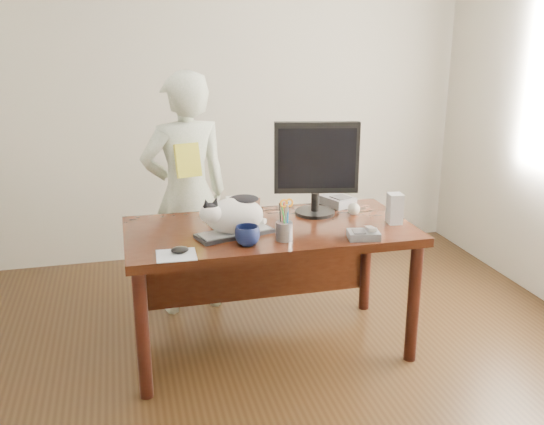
{
  "coord_description": "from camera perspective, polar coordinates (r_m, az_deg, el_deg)",
  "views": [
    {
      "loc": [
        -0.78,
        -2.52,
        1.83
      ],
      "look_at": [
        0.0,
        0.55,
        0.85
      ],
      "focal_mm": 40.0,
      "sensor_mm": 36.0,
      "label": 1
    }
  ],
  "objects": [
    {
      "name": "mouse",
      "position": [
        3.03,
        -8.68,
        -3.5
      ],
      "size": [
        0.09,
        0.06,
        0.04
      ],
      "rotation": [
        0.0,
        0.0,
        -0.04
      ],
      "color": "black",
      "rests_on": "mousepad"
    },
    {
      "name": "room",
      "position": [
        2.68,
        2.91,
        6.86
      ],
      "size": [
        4.5,
        4.5,
        4.5
      ],
      "color": "black",
      "rests_on": "ground"
    },
    {
      "name": "desk",
      "position": [
        3.51,
        -0.52,
        -3.26
      ],
      "size": [
        1.6,
        0.8,
        0.75
      ],
      "color": "black",
      "rests_on": "ground"
    },
    {
      "name": "mousepad",
      "position": [
        3.01,
        -9.0,
        -3.99
      ],
      "size": [
        0.2,
        0.18,
        0.0
      ],
      "rotation": [
        0.0,
        0.0,
        -0.04
      ],
      "color": "silver",
      "rests_on": "desk"
    },
    {
      "name": "baseball",
      "position": [
        3.63,
        7.72,
        0.33
      ],
      "size": [
        0.07,
        0.07,
        0.07
      ],
      "rotation": [
        0.0,
        0.0,
        -0.42
      ],
      "color": "white",
      "rests_on": "desk"
    },
    {
      "name": "speaker",
      "position": [
        3.5,
        11.48,
        0.37
      ],
      "size": [
        0.09,
        0.09,
        0.17
      ],
      "rotation": [
        0.0,
        0.0,
        -0.12
      ],
      "color": "#9A9A9C",
      "rests_on": "desk"
    },
    {
      "name": "held_book",
      "position": [
        3.71,
        -7.93,
        4.88
      ],
      "size": [
        0.16,
        0.12,
        0.21
      ],
      "rotation": [
        0.0,
        0.0,
        0.21
      ],
      "color": "gold",
      "rests_on": "person"
    },
    {
      "name": "book_stack",
      "position": [
        3.66,
        -2.92,
        0.63
      ],
      "size": [
        0.26,
        0.21,
        0.09
      ],
      "rotation": [
        0.0,
        0.0,
        -0.18
      ],
      "color": "#431117",
      "rests_on": "desk"
    },
    {
      "name": "calculator",
      "position": [
        3.82,
        6.19,
        1.12
      ],
      "size": [
        0.21,
        0.24,
        0.06
      ],
      "rotation": [
        0.0,
        0.0,
        0.37
      ],
      "color": "slate",
      "rests_on": "desk"
    },
    {
      "name": "cat",
      "position": [
        3.22,
        -3.75,
        -0.16
      ],
      "size": [
        0.4,
        0.28,
        0.23
      ],
      "rotation": [
        0.0,
        0.0,
        0.29
      ],
      "color": "white",
      "rests_on": "keyboard"
    },
    {
      "name": "phone",
      "position": [
        3.24,
        8.67,
        -2.02
      ],
      "size": [
        0.18,
        0.15,
        0.07
      ],
      "rotation": [
        0.0,
        0.0,
        -0.19
      ],
      "color": "slate",
      "rests_on": "desk"
    },
    {
      "name": "person",
      "position": [
        3.93,
        -8.06,
        1.66
      ],
      "size": [
        0.64,
        0.49,
        1.58
      ],
      "primitive_type": "imported",
      "rotation": [
        0.0,
        0.0,
        3.36
      ],
      "color": "white",
      "rests_on": "ground"
    },
    {
      "name": "pen_cup",
      "position": [
        3.17,
        1.17,
        -1.53
      ],
      "size": [
        0.1,
        0.1,
        0.23
      ],
      "rotation": [
        0.0,
        0.0,
        0.11
      ],
      "color": "gray",
      "rests_on": "desk"
    },
    {
      "name": "coffee_mug",
      "position": [
        3.1,
        -2.33,
        -2.2
      ],
      "size": [
        0.17,
        0.17,
        0.1
      ],
      "primitive_type": "imported",
      "rotation": [
        0.0,
        0.0,
        0.39
      ],
      "color": "#0D1436",
      "rests_on": "desk"
    },
    {
      "name": "monitor",
      "position": [
        3.54,
        4.2,
        4.63
      ],
      "size": [
        0.49,
        0.29,
        0.56
      ],
      "rotation": [
        0.0,
        0.0,
        -0.21
      ],
      "color": "black",
      "rests_on": "desk"
    },
    {
      "name": "keyboard",
      "position": [
        3.26,
        -3.53,
        -1.94
      ],
      "size": [
        0.44,
        0.27,
        0.03
      ],
      "rotation": [
        0.0,
        0.0,
        0.29
      ],
      "color": "black",
      "rests_on": "desk"
    }
  ]
}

